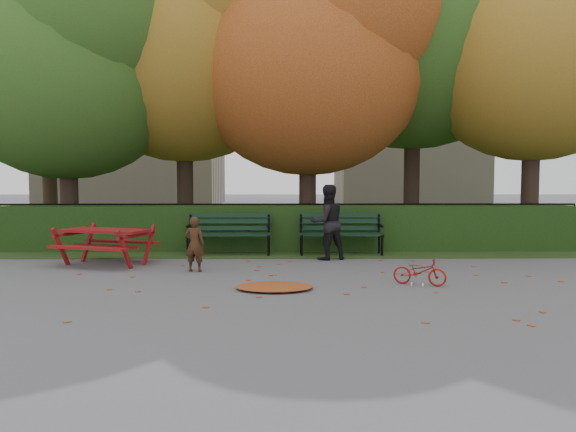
{
  "coord_description": "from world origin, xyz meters",
  "views": [
    {
      "loc": [
        -0.17,
        -8.32,
        1.67
      ],
      "look_at": [
        -0.06,
        1.21,
        1.0
      ],
      "focal_mm": 35.0,
      "sensor_mm": 36.0,
      "label": 1
    }
  ],
  "objects_px": {
    "tree_a": "(75,59)",
    "bench_right": "(341,230)",
    "bicycle": "(420,271)",
    "tree_d": "(430,18)",
    "picnic_table": "(105,237)",
    "tree_e": "(551,39)",
    "tree_f": "(54,45)",
    "tree_g": "(548,60)",
    "tree_b": "(195,35)",
    "adult": "(327,222)",
    "child": "(195,244)",
    "bench_left": "(229,230)",
    "tree_c": "(322,51)"
  },
  "relations": [
    {
      "from": "tree_a",
      "to": "bench_right",
      "type": "bearing_deg",
      "value": -16.61
    },
    {
      "from": "bench_right",
      "to": "bicycle",
      "type": "bearing_deg",
      "value": -76.23
    },
    {
      "from": "tree_d",
      "to": "picnic_table",
      "type": "height_order",
      "value": "tree_d"
    },
    {
      "from": "tree_e",
      "to": "tree_f",
      "type": "distance_m",
      "value": 14.1
    },
    {
      "from": "tree_e",
      "to": "tree_g",
      "type": "height_order",
      "value": "tree_g"
    },
    {
      "from": "tree_b",
      "to": "bench_right",
      "type": "relative_size",
      "value": 4.88
    },
    {
      "from": "tree_f",
      "to": "adult",
      "type": "distance_m",
      "value": 11.25
    },
    {
      "from": "child",
      "to": "tree_e",
      "type": "bearing_deg",
      "value": -142.11
    },
    {
      "from": "bench_right",
      "to": "tree_f",
      "type": "bearing_deg",
      "value": 146.08
    },
    {
      "from": "tree_b",
      "to": "tree_f",
      "type": "height_order",
      "value": "tree_f"
    },
    {
      "from": "tree_f",
      "to": "adult",
      "type": "height_order",
      "value": "tree_f"
    },
    {
      "from": "tree_d",
      "to": "bench_right",
      "type": "distance_m",
      "value": 7.07
    },
    {
      "from": "tree_d",
      "to": "tree_g",
      "type": "distance_m",
      "value": 5.16
    },
    {
      "from": "tree_d",
      "to": "bench_right",
      "type": "bearing_deg",
      "value": -128.23
    },
    {
      "from": "bench_left",
      "to": "tree_d",
      "type": "bearing_deg",
      "value": 34.26
    },
    {
      "from": "bench_right",
      "to": "bicycle",
      "type": "distance_m",
      "value": 3.61
    },
    {
      "from": "tree_a",
      "to": "bicycle",
      "type": "bearing_deg",
      "value": -36.92
    },
    {
      "from": "tree_g",
      "to": "child",
      "type": "distance_m",
      "value": 13.89
    },
    {
      "from": "tree_e",
      "to": "bicycle",
      "type": "bearing_deg",
      "value": -129.4
    },
    {
      "from": "tree_f",
      "to": "bench_right",
      "type": "xyz_separation_m",
      "value": [
        8.23,
        -5.54,
        -5.17
      ]
    },
    {
      "from": "tree_f",
      "to": "bench_left",
      "type": "height_order",
      "value": "tree_f"
    },
    {
      "from": "tree_d",
      "to": "picnic_table",
      "type": "relative_size",
      "value": 5.0
    },
    {
      "from": "child",
      "to": "tree_d",
      "type": "bearing_deg",
      "value": -123.8
    },
    {
      "from": "tree_c",
      "to": "tree_d",
      "type": "xyz_separation_m",
      "value": [
        3.04,
        1.27,
        1.16
      ]
    },
    {
      "from": "tree_c",
      "to": "child",
      "type": "height_order",
      "value": "tree_c"
    },
    {
      "from": "child",
      "to": "bicycle",
      "type": "xyz_separation_m",
      "value": [
        3.66,
        -1.28,
        -0.27
      ]
    },
    {
      "from": "child",
      "to": "picnic_table",
      "type": "bearing_deg",
      "value": -12.57
    },
    {
      "from": "tree_a",
      "to": "tree_b",
      "type": "height_order",
      "value": "tree_b"
    },
    {
      "from": "tree_e",
      "to": "tree_g",
      "type": "relative_size",
      "value": 0.95
    },
    {
      "from": "tree_e",
      "to": "picnic_table",
      "type": "relative_size",
      "value": 4.25
    },
    {
      "from": "tree_f",
      "to": "bench_right",
      "type": "height_order",
      "value": "tree_f"
    },
    {
      "from": "tree_b",
      "to": "bicycle",
      "type": "bearing_deg",
      "value": -56.06
    },
    {
      "from": "tree_c",
      "to": "tree_g",
      "type": "height_order",
      "value": "tree_g"
    },
    {
      "from": "tree_a",
      "to": "bench_left",
      "type": "height_order",
      "value": "tree_a"
    },
    {
      "from": "adult",
      "to": "tree_g",
      "type": "bearing_deg",
      "value": -159.3
    },
    {
      "from": "bench_left",
      "to": "tree_c",
      "type": "bearing_deg",
      "value": 46.64
    },
    {
      "from": "tree_d",
      "to": "tree_g",
      "type": "xyz_separation_m",
      "value": [
        4.46,
        2.53,
        -0.61
      ]
    },
    {
      "from": "tree_b",
      "to": "tree_e",
      "type": "height_order",
      "value": "tree_b"
    },
    {
      "from": "picnic_table",
      "to": "bicycle",
      "type": "relative_size",
      "value": 2.36
    },
    {
      "from": "tree_e",
      "to": "bench_left",
      "type": "relative_size",
      "value": 4.53
    },
    {
      "from": "bicycle",
      "to": "tree_b",
      "type": "bearing_deg",
      "value": 58.76
    },
    {
      "from": "picnic_table",
      "to": "bench_right",
      "type": "bearing_deg",
      "value": 36.07
    },
    {
      "from": "child",
      "to": "bicycle",
      "type": "distance_m",
      "value": 3.89
    },
    {
      "from": "tree_b",
      "to": "bench_right",
      "type": "distance_m",
      "value": 6.76
    },
    {
      "from": "tree_d",
      "to": "bench_left",
      "type": "distance_m",
      "value": 8.31
    },
    {
      "from": "tree_c",
      "to": "tree_f",
      "type": "xyz_separation_m",
      "value": [
        -7.97,
        3.28,
        0.87
      ]
    },
    {
      "from": "tree_a",
      "to": "picnic_table",
      "type": "relative_size",
      "value": 3.9
    },
    {
      "from": "tree_e",
      "to": "child",
      "type": "xyz_separation_m",
      "value": [
        -8.23,
        -4.28,
        -4.6
      ]
    },
    {
      "from": "child",
      "to": "bench_left",
      "type": "bearing_deg",
      "value": -89.9
    },
    {
      "from": "bicycle",
      "to": "tree_e",
      "type": "bearing_deg",
      "value": -14.58
    }
  ]
}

